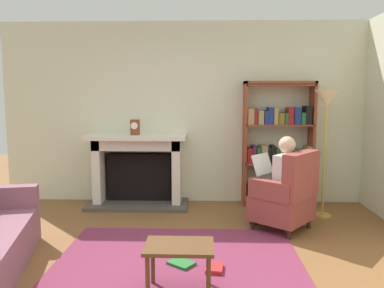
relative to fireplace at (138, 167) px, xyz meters
name	(u,v)px	position (x,y,z in m)	size (l,w,h in m)	color
ground	(176,275)	(0.73, -2.30, -0.56)	(14.00, 14.00, 0.00)	brown
back_wall	(188,113)	(0.73, 0.25, 0.79)	(5.60, 0.10, 2.70)	beige
area_rug	(179,261)	(0.73, -2.00, -0.56)	(2.40, 1.80, 0.01)	#782B49
fireplace	(138,167)	(0.00, 0.00, 0.00)	(1.47, 0.64, 1.05)	#4C4742
mantel_clock	(135,127)	(-0.02, -0.10, 0.60)	(0.14, 0.14, 0.22)	brown
bookshelf	(278,147)	(2.05, 0.03, 0.31)	(1.01, 0.32, 1.82)	brown
armchair_reading	(287,196)	(1.97, -1.07, -0.14)	(0.89, 0.89, 0.97)	#331E14
seated_reader	(279,178)	(1.88, -0.99, 0.06)	(0.59, 0.57, 1.14)	silver
side_table	(179,252)	(0.78, -2.62, -0.20)	(0.56, 0.39, 0.42)	brown
scattered_books	(198,266)	(0.93, -2.16, -0.53)	(0.55, 0.36, 0.04)	#267233
floor_lamp	(326,110)	(2.56, -0.52, 0.87)	(0.32, 0.32, 1.69)	#B7933F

